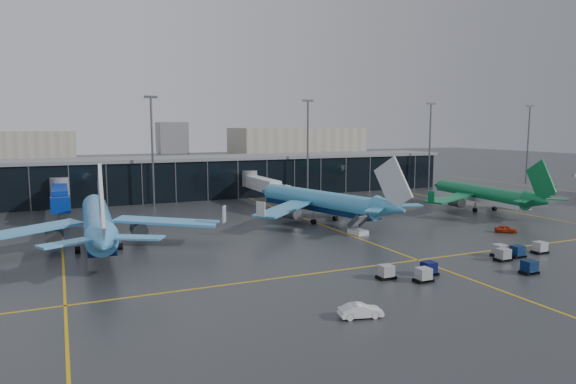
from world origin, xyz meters
name	(u,v)px	position (x,y,z in m)	size (l,w,h in m)	color
ground	(306,244)	(0.00, 0.00, 0.00)	(600.00, 600.00, 0.00)	#282B2D
terminal_pier	(203,176)	(0.00, 62.00, 5.42)	(142.00, 17.00, 10.70)	black
jet_bridges	(60,195)	(-35.00, 42.99, 4.55)	(94.00, 27.50, 7.20)	#595B60
flood_masts	(235,146)	(5.00, 50.00, 13.81)	(203.00, 0.50, 25.50)	#595B60
distant_hangars	(196,142)	(49.94, 270.08, 8.79)	(260.00, 71.00, 22.00)	#B2AD99
taxi_lines	(329,227)	(10.00, 10.61, 0.01)	(220.00, 120.00, 0.02)	gold
airliner_arkefly	(97,205)	(-29.95, 10.63, 6.69)	(38.20, 43.51, 13.37)	#429ADB
airliner_klm_near	(318,189)	(11.13, 17.37, 6.40)	(36.57, 41.64, 12.80)	#3B93C3
airliner_aer_lingus	(480,184)	(50.26, 14.68, 5.81)	(33.19, 37.79, 11.61)	#0C6839
baggage_carts	(482,261)	(15.63, -21.06, 0.76)	(30.19, 9.69, 1.70)	black
mobile_airstair	(358,230)	(11.68, 3.31, 0.77)	(2.57, 3.44, 3.45)	silver
service_van_red	(506,229)	(36.02, -6.10, 0.64)	(1.50, 3.73, 1.27)	#B32D0D
service_van_white	(361,311)	(-8.93, -30.34, 0.71)	(1.50, 4.29, 1.41)	silver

